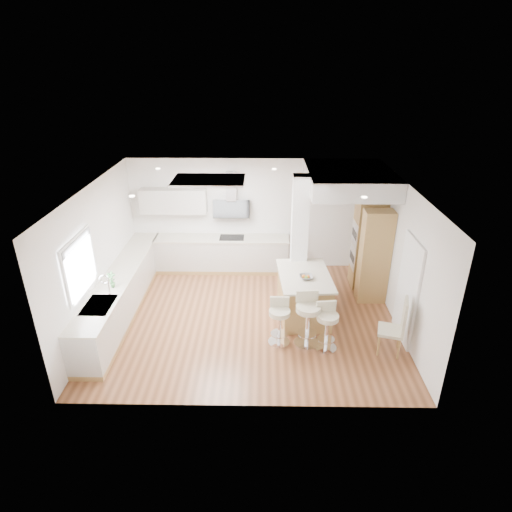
{
  "coord_description": "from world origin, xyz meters",
  "views": [
    {
      "loc": [
        0.26,
        -7.58,
        4.97
      ],
      "look_at": [
        0.13,
        0.4,
        1.24
      ],
      "focal_mm": 30.0,
      "sensor_mm": 36.0,
      "label": 1
    }
  ],
  "objects_px": {
    "peninsula": "(304,295)",
    "bar_stool_a": "(279,319)",
    "bar_stool_b": "(308,316)",
    "dining_chair": "(397,325)",
    "bar_stool_c": "(327,324)"
  },
  "relations": [
    {
      "from": "bar_stool_a",
      "to": "dining_chair",
      "type": "xyz_separation_m",
      "value": [
        2.11,
        -0.28,
        0.08
      ]
    },
    {
      "from": "bar_stool_a",
      "to": "dining_chair",
      "type": "distance_m",
      "value": 2.13
    },
    {
      "from": "peninsula",
      "to": "bar_stool_a",
      "type": "distance_m",
      "value": 1.12
    },
    {
      "from": "bar_stool_b",
      "to": "dining_chair",
      "type": "xyz_separation_m",
      "value": [
        1.58,
        -0.26,
        0.01
      ]
    },
    {
      "from": "dining_chair",
      "to": "bar_stool_b",
      "type": "bearing_deg",
      "value": -173.77
    },
    {
      "from": "dining_chair",
      "to": "bar_stool_c",
      "type": "bearing_deg",
      "value": -169.9
    },
    {
      "from": "bar_stool_b",
      "to": "bar_stool_c",
      "type": "xyz_separation_m",
      "value": [
        0.34,
        -0.14,
        -0.07
      ]
    },
    {
      "from": "peninsula",
      "to": "bar_stool_b",
      "type": "relative_size",
      "value": 1.53
    },
    {
      "from": "peninsula",
      "to": "dining_chair",
      "type": "bearing_deg",
      "value": -42.7
    },
    {
      "from": "bar_stool_a",
      "to": "bar_stool_c",
      "type": "height_order",
      "value": "bar_stool_c"
    },
    {
      "from": "bar_stool_b",
      "to": "bar_stool_c",
      "type": "relative_size",
      "value": 1.14
    },
    {
      "from": "bar_stool_a",
      "to": "bar_stool_c",
      "type": "xyz_separation_m",
      "value": [
        0.86,
        -0.16,
        0.01
      ]
    },
    {
      "from": "bar_stool_a",
      "to": "dining_chair",
      "type": "height_order",
      "value": "dining_chair"
    },
    {
      "from": "peninsula",
      "to": "bar_stool_a",
      "type": "relative_size",
      "value": 1.76
    },
    {
      "from": "bar_stool_b",
      "to": "peninsula",
      "type": "bearing_deg",
      "value": 84.49
    }
  ]
}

